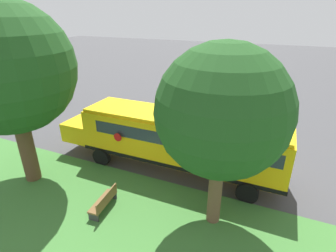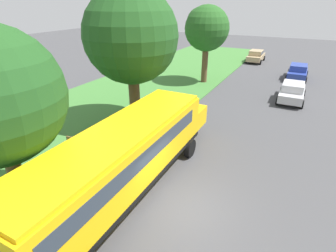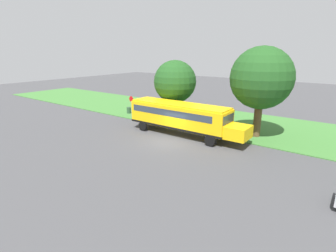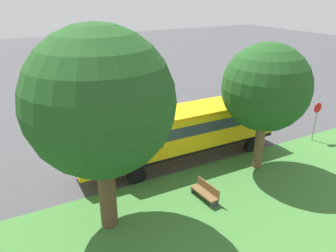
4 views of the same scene
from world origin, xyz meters
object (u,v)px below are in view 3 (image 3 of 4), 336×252
Objects in this scene: oak_tree_beside_bus at (175,81)px; park_bench at (215,123)px; stop_sign at (131,104)px; oak_tree_roadside_mid at (262,78)px; trash_bin at (129,110)px; school_bus at (181,116)px.

oak_tree_beside_bus is 4.38× the size of park_bench.
oak_tree_beside_bus reaches higher than stop_sign.
oak_tree_roadside_mid is 17.77m from trash_bin.
school_bus is at bearing 77.21° from stop_sign.
oak_tree_beside_bus is 8.96m from trash_bin.
park_bench is (-4.25, 1.56, -1.45)m from school_bus.
school_bus is at bearing 72.29° from trash_bin.
stop_sign is 10.61m from park_bench.
school_bus is 8.95m from stop_sign.
oak_tree_roadside_mid reaches higher than park_bench.
stop_sign is at bearing -81.15° from oak_tree_beside_bus.
stop_sign is at bearing 53.53° from trash_bin.
trash_bin is at bearing -86.01° from park_bench.
stop_sign is at bearing -102.79° from school_bus.
oak_tree_roadside_mid reaches higher than oak_tree_beside_bus.
oak_tree_roadside_mid is (-3.79, 6.33, 3.80)m from school_bus.
oak_tree_roadside_mid is at bearing 91.33° from trash_bin.
school_bus is 8.30m from oak_tree_roadside_mid.
stop_sign reaches higher than park_bench.
stop_sign is (-1.98, -8.72, -0.19)m from school_bus.
school_bus is 5.01m from oak_tree_beside_bus.
school_bus reaches higher than trash_bin.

